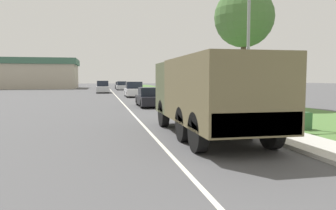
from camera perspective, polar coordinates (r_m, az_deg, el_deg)
name	(u,v)px	position (r m, az deg, el deg)	size (l,w,h in m)	color
ground_plane	(115,95)	(41.72, -9.20, 1.76)	(180.00, 180.00, 0.00)	#4C4C4F
lane_centre_stripe	(115,95)	(41.72, -9.20, 1.76)	(0.12, 120.00, 0.00)	silver
sidewalk_right	(150,94)	(42.16, -3.08, 1.93)	(1.80, 120.00, 0.12)	beige
grass_strip_right	(184,94)	(43.05, 2.72, 1.92)	(7.00, 120.00, 0.02)	#4C7538
military_truck	(209,91)	(11.80, 7.13, 2.39)	(2.57, 7.60, 2.79)	#545B3D
car_nearest_ahead	(150,98)	(24.24, -3.19, 1.25)	(1.72, 4.08, 1.41)	black
car_second_ahead	(134,90)	(36.98, -5.94, 2.60)	(1.93, 4.21, 1.70)	silver
car_third_ahead	(103,87)	(47.70, -11.31, 3.01)	(1.79, 4.74, 1.72)	#B7BABF
car_fourth_ahead	(122,86)	(58.89, -8.08, 3.29)	(1.79, 4.52, 1.53)	#B7BABF
car_farthest_ahead	(120,85)	(66.46, -8.39, 3.38)	(1.83, 4.02, 1.36)	black
lamp_post	(244,33)	(15.46, 13.10, 12.10)	(1.69, 0.24, 6.68)	gray
tree_mid_right	(244,18)	(25.11, 13.10, 14.57)	(4.31, 4.31, 8.63)	#4C3D2D
utility_box	(303,121)	(14.40, 22.44, -2.55)	(0.55, 0.45, 0.70)	#3D7042
building_distant	(29,74)	(72.47, -23.01, 5.07)	(19.23, 12.53, 5.98)	#B2A893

